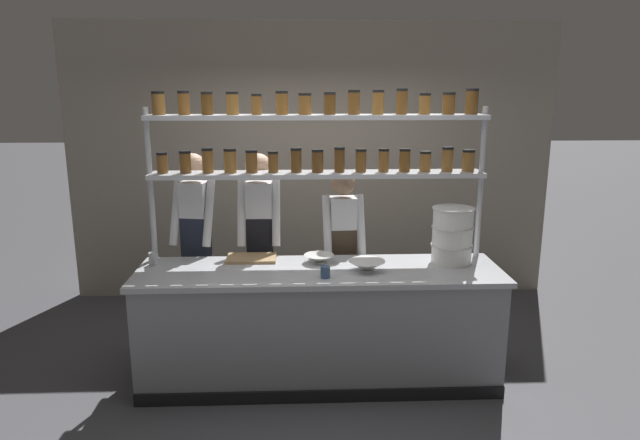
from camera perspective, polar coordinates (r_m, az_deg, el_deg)
The scene contains 13 objects.
ground_plane at distance 4.78m, azimuth -0.08°, elevation -15.50°, with size 40.00×40.00×0.00m, color #4C4C51.
back_wall at distance 6.24m, azimuth -0.82°, elevation 5.73°, with size 5.22×0.12×2.96m, color #9E9384.
prep_counter at distance 4.57m, azimuth -0.08°, elevation -10.46°, with size 2.82×0.76×0.92m.
spice_shelf_unit at distance 4.54m, azimuth -0.17°, elevation 7.22°, with size 2.70×0.28×2.28m.
chef_left at distance 5.03m, azimuth -12.31°, elevation -1.77°, with size 0.40×0.33×1.75m.
chef_center at distance 4.93m, azimuth -6.03°, elevation -1.83°, with size 0.36×0.30×1.75m.
chef_right at distance 4.97m, azimuth 2.28°, elevation -2.96°, with size 0.37×0.29×1.60m.
container_stack at distance 4.63m, azimuth 13.09°, elevation -1.51°, with size 0.33×0.33×0.45m.
cutting_board at distance 4.68m, azimuth -6.86°, elevation -3.81°, with size 0.40×0.26×0.02m.
prep_bowl_near_left at distance 4.57m, azimuth -0.10°, elevation -3.90°, with size 0.24×0.24×0.07m.
prep_bowl_center_front at distance 4.38m, azimuth 4.69°, elevation -4.60°, with size 0.28×0.28×0.08m.
serving_cup_front at distance 4.70m, azimuth -16.31°, elevation -3.74°, with size 0.07×0.07×0.10m.
serving_cup_by_board at distance 4.21m, azimuth 0.53°, elevation -5.23°, with size 0.07×0.07×0.09m.
Camera 1 is at (-0.17, -4.19, 2.30)m, focal length 32.00 mm.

